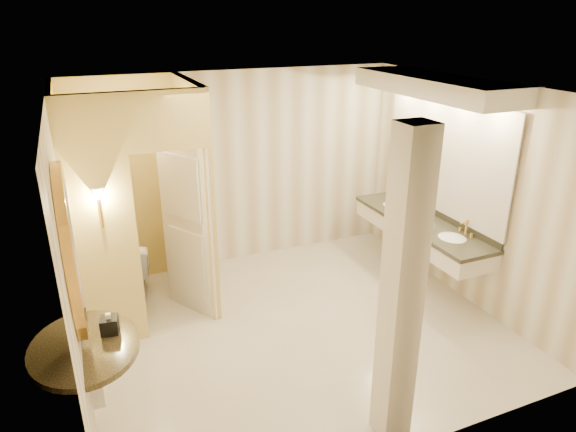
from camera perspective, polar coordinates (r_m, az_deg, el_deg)
name	(u,v)px	position (r m, az deg, el deg)	size (l,w,h in m)	color
floor	(296,326)	(6.08, 0.94, -12.18)	(4.50, 4.50, 0.00)	beige
ceiling	(298,89)	(5.10, 1.13, 13.93)	(4.50, 4.50, 0.00)	white
wall_back	(239,169)	(7.22, -5.46, 5.18)	(4.50, 0.02, 2.70)	silver
wall_front	(408,313)	(3.90, 13.24, -10.46)	(4.50, 0.02, 2.70)	silver
wall_left	(70,255)	(5.04, -23.10, -4.01)	(0.02, 4.00, 2.70)	silver
wall_right	(465,192)	(6.63, 19.11, 2.56)	(0.02, 4.00, 2.70)	silver
toilet_closet	(173,201)	(6.00, -12.70, 1.63)	(1.50, 1.55, 2.70)	#F2DB7F
wall_sconce	(98,196)	(5.31, -20.33, 2.11)	(0.14, 0.14, 0.42)	gold
vanity	(429,164)	(6.67, 15.40, 5.60)	(0.75, 2.43, 2.09)	silver
console_shelf	(77,294)	(4.36, -22.37, -7.99)	(1.08, 1.08, 1.99)	black
pillar	(402,295)	(4.12, 12.51, -8.55)	(0.25, 0.25, 2.70)	silver
tissue_box	(110,325)	(4.65, -19.22, -11.39)	(0.14, 0.14, 0.14)	black
toilet	(132,269)	(6.71, -16.92, -5.68)	(0.46, 0.81, 0.82)	white
soap_bottle_a	(431,225)	(6.59, 15.61, -0.92)	(0.06, 0.06, 0.14)	beige
soap_bottle_b	(426,220)	(6.76, 15.07, -0.42)	(0.09, 0.09, 0.11)	silver
soap_bottle_c	(399,205)	(7.05, 12.23, 1.15)	(0.08, 0.08, 0.20)	#C6B28C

